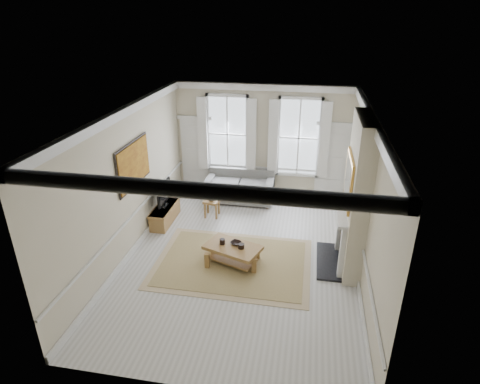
% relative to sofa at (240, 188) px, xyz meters
% --- Properties ---
extents(floor, '(7.20, 7.20, 0.00)m').
position_rel_sofa_xyz_m(floor, '(0.59, -3.11, -0.37)').
color(floor, '#B7B5AD').
rests_on(floor, ground).
extents(ceiling, '(7.20, 7.20, 0.00)m').
position_rel_sofa_xyz_m(ceiling, '(0.59, -3.11, 3.03)').
color(ceiling, white).
rests_on(ceiling, back_wall).
extents(back_wall, '(5.20, 0.00, 5.20)m').
position_rel_sofa_xyz_m(back_wall, '(0.59, 0.49, 1.33)').
color(back_wall, beige).
rests_on(back_wall, floor).
extents(left_wall, '(0.00, 7.20, 7.20)m').
position_rel_sofa_xyz_m(left_wall, '(-2.01, -3.11, 1.33)').
color(left_wall, beige).
rests_on(left_wall, floor).
extents(right_wall, '(0.00, 7.20, 7.20)m').
position_rel_sofa_xyz_m(right_wall, '(3.19, -3.11, 1.33)').
color(right_wall, beige).
rests_on(right_wall, floor).
extents(window_left, '(1.26, 0.20, 2.20)m').
position_rel_sofa_xyz_m(window_left, '(-0.46, 0.44, 1.53)').
color(window_left, '#B2BCC6').
rests_on(window_left, back_wall).
extents(window_right, '(1.26, 0.20, 2.20)m').
position_rel_sofa_xyz_m(window_right, '(1.64, 0.44, 1.53)').
color(window_right, '#B2BCC6').
rests_on(window_right, back_wall).
extents(door_left, '(0.90, 0.08, 2.30)m').
position_rel_sofa_xyz_m(door_left, '(-1.46, 0.45, 0.78)').
color(door_left, silver).
rests_on(door_left, floor).
extents(door_right, '(0.90, 0.08, 2.30)m').
position_rel_sofa_xyz_m(door_right, '(2.64, 0.45, 0.78)').
color(door_right, silver).
rests_on(door_right, floor).
extents(painting, '(0.05, 1.66, 1.06)m').
position_rel_sofa_xyz_m(painting, '(-1.97, -2.81, 1.68)').
color(painting, '#BE8B20').
rests_on(painting, left_wall).
extents(chimney_breast, '(0.35, 1.70, 3.38)m').
position_rel_sofa_xyz_m(chimney_breast, '(3.02, -2.91, 1.33)').
color(chimney_breast, beige).
rests_on(chimney_breast, floor).
extents(hearth, '(0.55, 1.50, 0.05)m').
position_rel_sofa_xyz_m(hearth, '(2.59, -2.91, -0.35)').
color(hearth, black).
rests_on(hearth, floor).
extents(fireplace, '(0.21, 1.45, 1.33)m').
position_rel_sofa_xyz_m(fireplace, '(2.79, -2.91, 0.36)').
color(fireplace, silver).
rests_on(fireplace, floor).
extents(mirror, '(0.06, 1.26, 1.06)m').
position_rel_sofa_xyz_m(mirror, '(2.80, -2.91, 1.68)').
color(mirror, gold).
rests_on(mirror, chimney_breast).
extents(sofa, '(1.99, 0.97, 0.89)m').
position_rel_sofa_xyz_m(sofa, '(0.00, 0.00, 0.00)').
color(sofa, slate).
rests_on(sofa, floor).
extents(side_table, '(0.45, 0.45, 0.49)m').
position_rel_sofa_xyz_m(side_table, '(-0.58, -1.19, 0.01)').
color(side_table, brown).
rests_on(side_table, floor).
extents(rug, '(3.50, 2.60, 0.02)m').
position_rel_sofa_xyz_m(rug, '(0.43, -3.35, -0.36)').
color(rug, olive).
rests_on(rug, floor).
extents(coffee_table, '(1.39, 1.08, 0.46)m').
position_rel_sofa_xyz_m(coffee_table, '(0.43, -3.35, 0.00)').
color(coffee_table, brown).
rests_on(coffee_table, rug).
extents(ceramic_pot_a, '(0.12, 0.12, 0.12)m').
position_rel_sofa_xyz_m(ceramic_pot_a, '(0.18, -3.30, 0.15)').
color(ceramic_pot_a, black).
rests_on(ceramic_pot_a, coffee_table).
extents(ceramic_pot_b, '(0.14, 0.14, 0.10)m').
position_rel_sofa_xyz_m(ceramic_pot_b, '(0.63, -3.40, 0.14)').
color(ceramic_pot_b, black).
rests_on(ceramic_pot_b, coffee_table).
extents(bowl, '(0.31, 0.31, 0.06)m').
position_rel_sofa_xyz_m(bowl, '(0.48, -3.25, 0.11)').
color(bowl, black).
rests_on(bowl, coffee_table).
extents(tv_stand, '(0.42, 1.30, 0.47)m').
position_rel_sofa_xyz_m(tv_stand, '(-1.75, -1.74, -0.14)').
color(tv_stand, brown).
rests_on(tv_stand, floor).
extents(tv, '(0.08, 0.90, 0.68)m').
position_rel_sofa_xyz_m(tv, '(-1.73, -1.74, 0.49)').
color(tv, black).
rests_on(tv, tv_stand).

